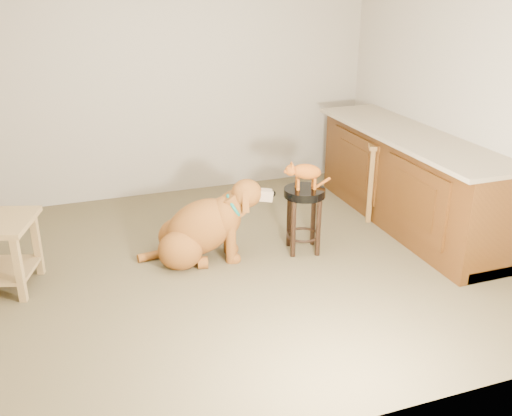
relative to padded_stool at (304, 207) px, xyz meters
name	(u,v)px	position (x,y,z in m)	size (l,w,h in m)	color
floor	(230,267)	(-0.73, -0.09, -0.43)	(4.50, 4.00, 0.01)	brown
room_shell	(226,70)	(-0.73, -0.09, 1.25)	(4.54, 4.04, 2.62)	#A09581
cabinet_run	(408,183)	(1.22, 0.21, 0.01)	(0.70, 2.56, 0.94)	#4A280D
padded_stool	(304,207)	(0.00, 0.00, 0.00)	(0.37, 0.37, 0.60)	black
wood_stool	(387,178)	(1.12, 0.46, -0.01)	(0.58, 0.58, 0.80)	brown
golden_retriever	(202,229)	(-0.90, 0.14, -0.14)	(1.20, 0.66, 0.78)	brown
tabby_kitten	(304,172)	(-0.01, 0.00, 0.32)	(0.45, 0.19, 0.28)	#8C400E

